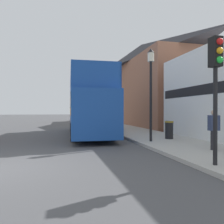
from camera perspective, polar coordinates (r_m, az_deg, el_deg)
The scene contains 11 objects.
ground_plane at distance 27.98m, azimuth -17.39°, elevation -3.13°, with size 144.00×144.00×0.00m, color #4C4C4F.
sidewalk at distance 25.56m, azimuth -1.14°, elevation -3.28°, with size 3.56×108.00×0.14m.
brick_terrace_rear at distance 28.54m, azimuth 7.66°, elevation 7.19°, with size 6.00×21.91×10.19m.
tour_bus at distance 15.24m, azimuth -6.19°, elevation 0.78°, with size 2.95×10.12×4.10m.
parked_car_ahead_of_bus at distance 22.17m, azimuth -6.71°, elevation -2.39°, with size 1.79×4.53×1.32m.
pedestrian_nearest at distance 9.52m, azimuth 25.06°, elevation -3.29°, with size 0.41×0.23×1.58m.
traffic_signal at distance 6.96m, azimuth 25.53°, elevation 9.60°, with size 0.28×0.42×3.65m.
lamp_post_nearest at distance 11.35m, azimuth 10.11°, elevation 8.91°, with size 0.35×0.35×4.70m.
lamp_post_second at distance 18.18m, azimuth -0.25°, elevation 6.18°, with size 0.35×0.35×4.96m.
lamp_post_third at distance 25.34m, azimuth -4.01°, elevation 4.30°, with size 0.35×0.35×4.79m.
litter_bin at distance 12.48m, azimuth 14.69°, elevation -4.41°, with size 0.48×0.48×0.98m.
Camera 1 is at (1.69, -6.88, 1.69)m, focal length 35.00 mm.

